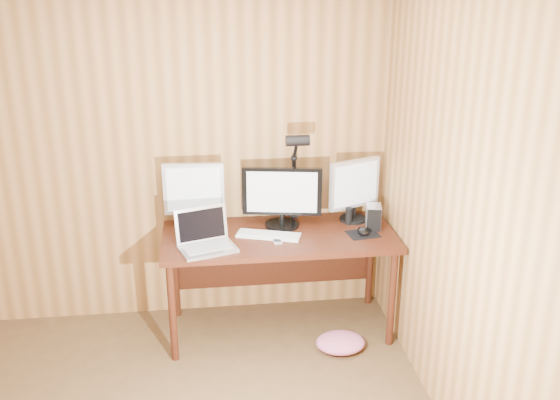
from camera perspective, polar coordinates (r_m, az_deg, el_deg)
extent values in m
plane|color=#AE773F|center=(4.48, -12.61, 4.11)|extent=(4.00, 0.00, 4.00)
plane|color=#AE773F|center=(2.90, 20.51, -5.82)|extent=(0.00, 4.00, 4.00)
cube|color=#3E190C|center=(4.31, -0.08, -3.39)|extent=(1.60, 0.70, 0.04)
cube|color=#3E190C|center=(4.71, -0.56, -4.90)|extent=(1.48, 0.02, 0.51)
cylinder|color=#3E190C|center=(4.20, -9.81, -10.12)|extent=(0.05, 0.05, 0.71)
cylinder|color=#3E190C|center=(4.71, -9.55, -6.56)|extent=(0.05, 0.05, 0.71)
cylinder|color=#3E190C|center=(4.37, 10.20, -8.88)|extent=(0.05, 0.05, 0.71)
cylinder|color=#3E190C|center=(4.86, 8.23, -5.60)|extent=(0.05, 0.05, 0.71)
cylinder|color=black|center=(4.43, 0.18, -2.28)|extent=(0.24, 0.24, 0.02)
cylinder|color=black|center=(4.41, 0.18, -1.74)|extent=(0.04, 0.04, 0.07)
cube|color=black|center=(4.34, 0.19, 0.80)|extent=(0.55, 0.13, 0.34)
cube|color=silver|center=(4.32, 0.17, 0.71)|extent=(0.48, 0.09, 0.30)
cylinder|color=black|center=(4.44, -7.71, -2.40)|extent=(0.20, 0.20, 0.02)
cylinder|color=black|center=(4.42, -7.74, -1.75)|extent=(0.04, 0.04, 0.09)
cube|color=silver|center=(4.34, -7.88, 1.01)|extent=(0.42, 0.07, 0.36)
cube|color=silver|center=(4.32, -7.91, 0.92)|extent=(0.37, 0.03, 0.31)
cylinder|color=black|center=(4.56, 6.68, -1.72)|extent=(0.19, 0.19, 0.02)
cylinder|color=black|center=(4.55, 6.71, -1.11)|extent=(0.04, 0.04, 0.09)
cube|color=silver|center=(4.47, 6.82, 1.50)|extent=(0.39, 0.19, 0.35)
cube|color=silver|center=(4.45, 6.98, 1.42)|extent=(0.33, 0.14, 0.30)
cube|color=silver|center=(4.09, -6.62, -4.45)|extent=(0.41, 0.34, 0.02)
cube|color=silver|center=(4.14, -7.22, -2.21)|extent=(0.35, 0.16, 0.23)
cube|color=black|center=(4.14, -7.22, -2.21)|extent=(0.31, 0.13, 0.19)
cube|color=#B2B2B7|center=(4.08, -6.62, -4.32)|extent=(0.33, 0.23, 0.00)
cube|color=white|center=(4.26, -1.05, -3.24)|extent=(0.45, 0.26, 0.02)
cube|color=white|center=(4.26, -1.05, -3.10)|extent=(0.42, 0.23, 0.00)
cube|color=black|center=(4.34, 7.59, -3.10)|extent=(0.23, 0.20, 0.00)
ellipsoid|color=black|center=(4.33, 7.60, -2.84)|extent=(0.09, 0.13, 0.04)
cube|color=silver|center=(4.43, 8.53, -1.52)|extent=(0.13, 0.16, 0.16)
cube|color=black|center=(4.36, 8.59, -1.88)|extent=(0.10, 0.03, 0.16)
cube|color=silver|center=(4.19, -0.27, -3.72)|extent=(0.06, 0.11, 0.01)
cube|color=black|center=(4.18, -0.27, -3.63)|extent=(0.05, 0.07, 0.00)
cylinder|color=black|center=(4.47, 6.31, -1.48)|extent=(0.05, 0.05, 0.12)
cube|color=black|center=(4.60, 1.24, -1.67)|extent=(0.05, 0.06, 0.06)
cylinder|color=black|center=(4.52, 1.26, 1.10)|extent=(0.03, 0.03, 0.45)
sphere|color=black|center=(4.45, 1.29, 3.85)|extent=(0.05, 0.05, 0.05)
cylinder|color=black|center=(4.36, 1.43, 4.67)|extent=(0.02, 0.16, 0.19)
cylinder|color=black|center=(4.25, 1.62, 5.46)|extent=(0.16, 0.08, 0.08)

